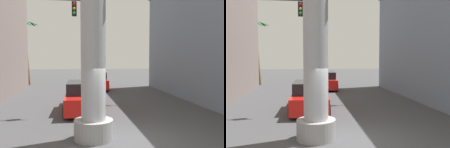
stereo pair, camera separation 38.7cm
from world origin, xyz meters
TOP-DOWN VIEW (x-y plane):
  - ground_plane at (0.00, 10.00)m, footprint 86.40×86.40m
  - street_lamp at (5.90, 7.61)m, footprint 2.91×0.28m
  - traffic_light_mast at (-4.69, 4.61)m, footprint 5.37×0.32m
  - car_lead at (-1.40, 5.33)m, footprint 2.07×4.87m
  - car_far at (0.01, 14.30)m, footprint 2.16×4.82m
  - palm_tree_far_left at (-6.76, 18.52)m, footprint 2.42×2.48m
  - palm_tree_mid_right at (6.64, 12.40)m, footprint 2.67×2.71m
  - pedestrian_mid_right at (5.88, 7.51)m, footprint 0.36×0.36m

SIDE VIEW (x-z plane):
  - ground_plane at x=0.00m, z-range 0.00..0.00m
  - car_lead at x=-1.40m, z-range -0.04..1.52m
  - car_far at x=0.01m, z-range -0.04..1.52m
  - pedestrian_mid_right at x=5.88m, z-range 0.14..1.78m
  - traffic_light_mast at x=-4.69m, z-range 1.22..7.04m
  - palm_tree_mid_right at x=6.64m, z-range 0.71..7.79m
  - palm_tree_far_left at x=-6.76m, z-range 1.07..7.72m
  - street_lamp at x=5.90m, z-range 0.81..8.21m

